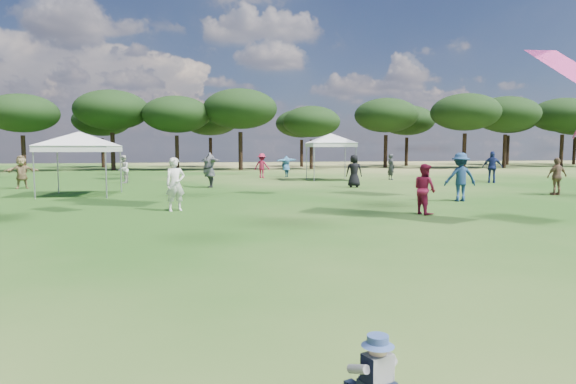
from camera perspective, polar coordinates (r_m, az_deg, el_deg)
name	(u,v)px	position (r m, az deg, el deg)	size (l,w,h in m)	color
tree_line	(228,114)	(48.78, -7.10, 9.14)	(108.78, 17.63, 7.77)	black
tent_left	(79,135)	(22.23, -23.52, 6.26)	(5.87, 5.87, 3.01)	gray
tent_right	(331,135)	(30.70, 5.07, 6.69)	(5.62, 5.62, 3.25)	gray
toddler	(375,372)	(4.09, 10.31, -20.20)	(0.41, 0.44, 0.54)	black
festival_crowd	(247,172)	(23.87, -4.89, 2.39)	(29.59, 20.91, 1.85)	#2B2A2F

